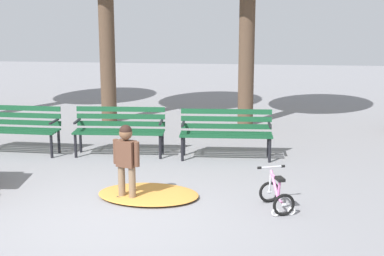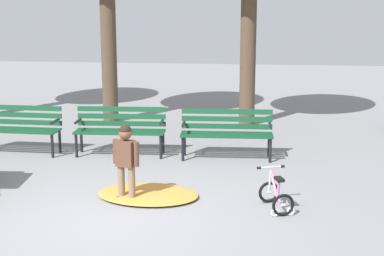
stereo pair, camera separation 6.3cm
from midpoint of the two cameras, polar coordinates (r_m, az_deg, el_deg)
The scene contains 7 objects.
ground at distance 7.48m, azimuth -8.45°, elevation -9.07°, with size 36.00×36.00×0.00m, color gray.
park_bench_far_left at distance 10.93m, azimuth -17.10°, elevation 0.25°, with size 1.61×0.50×0.85m.
park_bench_left at distance 10.41m, azimuth -7.30°, elevation 0.12°, with size 1.62×0.54×0.85m.
park_bench_right at distance 10.13m, azimuth 3.20°, elevation -0.15°, with size 1.62×0.53×0.85m.
child_standing at distance 7.98m, azimuth -6.72°, elevation -2.80°, with size 0.39×0.24×1.08m.
kids_bicycle at distance 7.82m, azimuth 8.11°, elevation -6.53°, with size 0.51×0.63×0.54m.
leaf_pile at distance 8.29m, azimuth -4.54°, elevation -6.51°, with size 1.44×1.01×0.07m, color #C68438.
Camera 1 is at (1.79, -6.72, 2.76)m, focal length 54.13 mm.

